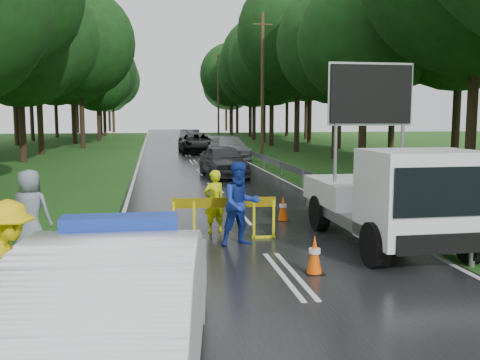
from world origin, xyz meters
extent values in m
plane|color=#1B4E16|center=(0.00, 0.00, 0.00)|extent=(160.00, 160.00, 0.00)
cube|color=black|center=(0.00, 30.00, 0.01)|extent=(7.00, 140.00, 0.02)
cylinder|color=gray|center=(3.70, 0.00, 0.35)|extent=(0.12, 0.12, 0.70)
cube|color=gray|center=(3.70, 30.00, 0.55)|extent=(0.05, 60.00, 0.30)
cylinder|color=#4B3622|center=(5.20, 28.00, 5.00)|extent=(0.24, 0.24, 10.00)
cube|color=#4B3622|center=(5.20, 28.00, 9.20)|extent=(1.40, 0.08, 0.08)
cylinder|color=#4B3622|center=(5.20, 54.00, 5.00)|extent=(0.24, 0.24, 10.00)
cube|color=#4B3622|center=(5.20, 54.00, 9.20)|extent=(1.40, 0.08, 0.08)
imported|color=white|center=(-2.80, -3.38, 0.84)|extent=(2.39, 5.30, 1.69)
cube|color=#1938A5|center=(-2.80, -3.38, 1.77)|extent=(1.30, 0.50, 0.17)
cube|color=gray|center=(2.79, 2.40, 0.59)|extent=(2.20, 4.55, 0.27)
cube|color=white|center=(2.78, 3.48, 1.03)|extent=(2.29, 2.61, 0.59)
cube|color=white|center=(2.81, 0.46, 1.35)|extent=(2.18, 1.75, 1.83)
cube|color=black|center=(2.82, -0.43, 1.56)|extent=(2.00, 0.06, 0.92)
cube|color=black|center=(2.79, 3.05, 3.45)|extent=(2.05, 0.15, 1.40)
cylinder|color=black|center=(1.79, 0.23, 0.45)|extent=(0.31, 0.91, 0.91)
cylinder|color=black|center=(3.84, 0.25, 0.45)|extent=(0.31, 0.91, 0.91)
cylinder|color=black|center=(1.76, 3.68, 0.45)|extent=(0.31, 0.91, 0.91)
cylinder|color=black|center=(3.81, 3.70, 0.45)|extent=(0.31, 0.91, 0.91)
cube|color=#DBE20C|center=(-1.98, 3.07, 0.47)|extent=(0.06, 0.06, 0.95)
cube|color=#DBE20C|center=(-1.51, 3.04, 0.47)|extent=(0.06, 0.06, 0.95)
cube|color=#DBE20C|center=(-0.09, 2.97, 0.47)|extent=(0.06, 0.06, 0.95)
cube|color=#DBE20C|center=(0.38, 2.94, 0.47)|extent=(0.06, 0.06, 0.95)
cube|color=#F2CC00|center=(-0.80, 3.00, 0.90)|extent=(2.46, 0.18, 0.24)
imported|color=#D8E50C|center=(-0.95, 3.81, 0.80)|extent=(0.69, 0.58, 1.59)
imported|color=navy|center=(-0.50, 2.42, 0.96)|extent=(1.06, 0.91, 1.91)
imported|color=yellow|center=(-4.28, -2.31, 0.95)|extent=(0.78, 1.26, 1.89)
imported|color=gray|center=(-5.06, 2.50, 0.90)|extent=(1.00, 0.77, 1.81)
imported|color=#3F4147|center=(0.85, 15.90, 0.77)|extent=(2.23, 4.69, 1.55)
imported|color=#ADB0B6|center=(2.52, 25.99, 0.77)|extent=(2.61, 5.48, 1.54)
imported|color=black|center=(0.88, 31.99, 0.78)|extent=(2.74, 5.69, 1.56)
imported|color=#43454B|center=(0.80, 39.18, 0.81)|extent=(2.19, 5.08, 1.63)
cube|color=black|center=(0.50, 0.00, 0.02)|extent=(0.35, 0.35, 0.03)
cone|color=#FA5307|center=(0.50, 0.00, 0.39)|extent=(0.29, 0.29, 0.73)
cube|color=black|center=(1.12, 5.00, 0.02)|extent=(0.34, 0.34, 0.03)
cone|color=#FA5307|center=(1.12, 5.00, 0.37)|extent=(0.28, 0.28, 0.71)
cube|color=black|center=(-3.01, 2.21, 0.01)|extent=(0.33, 0.33, 0.03)
cone|color=#FA5307|center=(-3.01, 2.21, 0.35)|extent=(0.27, 0.27, 0.67)
cube|color=black|center=(3.50, 2.81, 0.01)|extent=(0.33, 0.33, 0.03)
cone|color=#FA5307|center=(3.50, 2.81, 0.36)|extent=(0.27, 0.27, 0.68)
camera|label=1|loc=(-2.41, -9.34, 2.96)|focal=40.00mm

